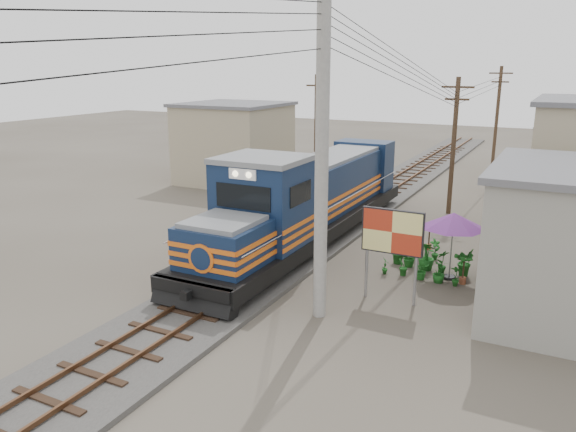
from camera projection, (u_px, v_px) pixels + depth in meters
The scene contains 14 objects.
ground at pixel (233, 290), 19.50m from camera, with size 120.00×120.00×0.00m, color #473F35.
ballast at pixel (341, 219), 28.08m from camera, with size 3.60×70.00×0.16m, color #595651.
track at pixel (341, 216), 28.03m from camera, with size 1.15×70.00×0.12m.
locomotive at pixel (308, 202), 24.27m from camera, with size 3.14×17.11×4.24m.
utility_pole_main at pixel (322, 156), 16.23m from camera, with size 0.40×0.40×10.00m.
wooden_pole_mid at pixel (454, 144), 28.61m from camera, with size 1.60×0.24×7.00m.
wooden_pole_far at pixel (497, 117), 40.45m from camera, with size 1.60×0.24×7.50m.
wooden_pole_left at pixel (316, 127), 36.22m from camera, with size 1.60×0.24×7.00m.
power_lines at pixel (329, 65), 24.90m from camera, with size 9.65×19.00×3.30m.
shophouse_left at pixel (234, 143), 36.97m from camera, with size 6.30×6.30×5.20m.
billboard at pixel (392, 234), 17.99m from camera, with size 2.03×0.15×3.13m.
market_umbrella at pixel (453, 221), 19.97m from camera, with size 2.28×2.28×2.49m.
vendor at pixel (490, 239), 22.44m from camera, with size 0.60×0.39×1.64m, color black.
plant_nursery at pixel (424, 257), 21.44m from camera, with size 3.28×3.11×1.09m.
Camera 1 is at (9.95, -15.31, 7.56)m, focal length 35.00 mm.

